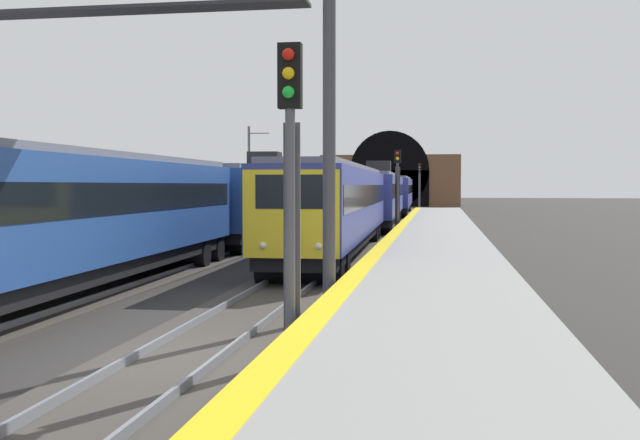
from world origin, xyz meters
The scene contains 12 objects.
ground_plane centered at (0.00, 0.00, 0.00)m, with size 320.00×320.00×0.00m, color #302D2B.
platform_right centered at (0.00, -4.14, 0.46)m, with size 112.00×4.02×0.91m, color gray.
platform_right_edge_strip centered at (0.00, -2.38, 0.92)m, with size 112.00×0.50×0.01m, color yellow.
track_main_line centered at (0.00, 0.00, 0.04)m, with size 160.00×2.93×0.21m.
train_main_approaching centered at (40.27, 0.00, 2.18)m, with size 64.46×3.28×4.70m.
train_adjacent_platform centered at (16.58, 5.11, 2.24)m, with size 41.94×3.20×4.78m.
railway_signal_near centered at (0.01, -1.90, 3.19)m, with size 0.39×0.38×5.28m.
railway_signal_mid centered at (30.60, -1.90, 2.94)m, with size 0.39×0.38×5.01m.
railway_signal_far centered at (77.08, -1.90, 3.38)m, with size 0.39×0.38×5.62m.
overhead_signal_gantry centered at (4.00, 2.56, 5.84)m, with size 0.70×9.26×7.72m.
tunnel_portal centered at (90.55, 2.56, 3.62)m, with size 2.46×19.42×10.88m.
catenary_mast_near centered at (48.54, 11.64, 4.07)m, with size 0.22×1.85×7.95m.
Camera 1 is at (-11.65, -4.30, 3.00)m, focal length 41.00 mm.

